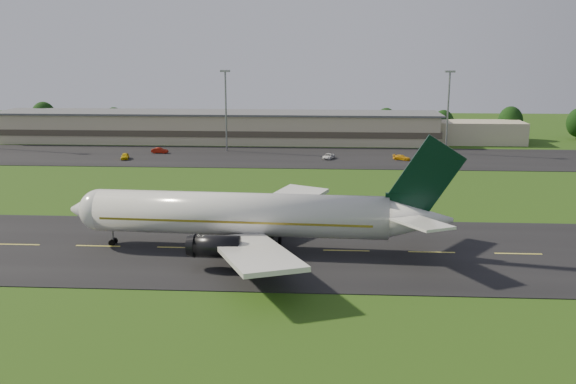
# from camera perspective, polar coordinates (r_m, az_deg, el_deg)

# --- Properties ---
(ground) EXTENTS (360.00, 360.00, 0.00)m
(ground) POSITION_cam_1_polar(r_m,az_deg,el_deg) (89.36, -16.53, -4.68)
(ground) COLOR #1C4010
(ground) RESTS_ON ground
(taxiway) EXTENTS (220.00, 30.00, 0.10)m
(taxiway) POSITION_cam_1_polar(r_m,az_deg,el_deg) (89.35, -16.53, -4.65)
(taxiway) COLOR black
(taxiway) RESTS_ON ground
(apron) EXTENTS (260.00, 30.00, 0.10)m
(apron) POSITION_cam_1_polar(r_m,az_deg,el_deg) (157.11, -7.71, 3.18)
(apron) COLOR black
(apron) RESTS_ON ground
(airliner) EXTENTS (51.30, 42.12, 15.57)m
(airliner) POSITION_cam_1_polar(r_m,az_deg,el_deg) (83.36, -3.63, -2.08)
(airliner) COLOR white
(airliner) RESTS_ON ground
(terminal) EXTENTS (145.00, 16.00, 8.40)m
(terminal) POSITION_cam_1_polar(r_m,az_deg,el_deg) (179.12, -4.25, 5.72)
(terminal) COLOR #C3B895
(terminal) RESTS_ON ground
(light_mast_centre) EXTENTS (2.40, 1.20, 20.35)m
(light_mast_centre) POSITION_cam_1_polar(r_m,az_deg,el_deg) (162.49, -5.56, 8.07)
(light_mast_centre) COLOR gray
(light_mast_centre) RESTS_ON ground
(light_mast_east) EXTENTS (2.40, 1.20, 20.35)m
(light_mast_east) POSITION_cam_1_polar(r_m,az_deg,el_deg) (163.28, 14.07, 7.77)
(light_mast_east) COLOR gray
(light_mast_east) RESTS_ON ground
(tree_line) EXTENTS (201.12, 9.01, 10.13)m
(tree_line) POSITION_cam_1_polar(r_m,az_deg,el_deg) (187.16, 1.69, 6.35)
(tree_line) COLOR black
(tree_line) RESTS_ON ground
(service_vehicle_a) EXTENTS (2.58, 4.49, 1.44)m
(service_vehicle_a) POSITION_cam_1_polar(r_m,az_deg,el_deg) (155.86, -14.29, 3.11)
(service_vehicle_a) COLOR gold
(service_vehicle_a) RESTS_ON apron
(service_vehicle_b) EXTENTS (4.20, 1.78, 1.35)m
(service_vehicle_b) POSITION_cam_1_polar(r_m,az_deg,el_deg) (162.78, -11.33, 3.64)
(service_vehicle_b) COLOR maroon
(service_vehicle_b) RESTS_ON apron
(service_vehicle_c) EXTENTS (3.23, 4.78, 1.22)m
(service_vehicle_c) POSITION_cam_1_polar(r_m,az_deg,el_deg) (151.85, 3.61, 3.19)
(service_vehicle_c) COLOR white
(service_vehicle_c) RESTS_ON apron
(service_vehicle_d) EXTENTS (4.40, 3.35, 1.19)m
(service_vehicle_d) POSITION_cam_1_polar(r_m,az_deg,el_deg) (152.26, 10.07, 3.04)
(service_vehicle_d) COLOR #F1AA0E
(service_vehicle_d) RESTS_ON apron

